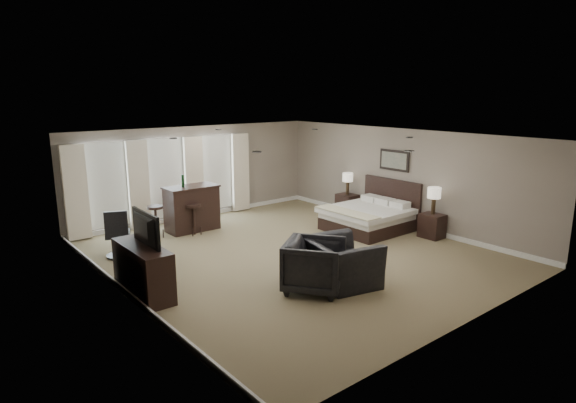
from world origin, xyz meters
TOP-DOWN VIEW (x-y plane):
  - room at (0.00, 0.00)m, footprint 7.60×8.60m
  - window_bay at (-1.00, 4.11)m, footprint 5.25×0.20m
  - bed at (2.58, 0.23)m, footprint 1.96×1.87m
  - nightstand_near at (3.47, -1.22)m, footprint 0.45×0.55m
  - nightstand_far at (3.47, 1.68)m, footprint 0.46×0.56m
  - lamp_near at (3.47, -1.22)m, footprint 0.32×0.32m
  - lamp_far at (3.47, 1.68)m, footprint 0.31×0.31m
  - wall_art at (3.70, 0.23)m, footprint 0.04×0.96m
  - dresser at (-3.45, -0.03)m, footprint 0.51×1.57m
  - tv at (-3.45, -0.03)m, footprint 0.60×1.04m
  - armchair_near at (-0.37, -1.87)m, footprint 1.13×1.47m
  - armchair_far at (-0.97, -1.79)m, footprint 1.38×1.37m
  - bar_counter at (-0.81, 3.10)m, footprint 1.36×0.70m
  - bar_stool_left at (-1.81, 3.09)m, footprint 0.48×0.48m
  - bar_stool_right at (-0.96, 2.72)m, footprint 0.43×0.43m
  - desk_chair at (-3.05, 2.26)m, footprint 0.73×0.73m

SIDE VIEW (x-z plane):
  - nightstand_near at x=3.47m, z-range 0.00..0.60m
  - nightstand_far at x=3.47m, z-range 0.00..0.62m
  - bar_stool_right at x=-0.96m, z-range 0.00..0.78m
  - bar_stool_left at x=-1.81m, z-range 0.00..0.80m
  - dresser at x=-3.45m, z-range 0.00..0.91m
  - armchair_far at x=-0.97m, z-range 0.00..1.04m
  - desk_chair at x=-3.05m, z-range 0.00..1.08m
  - armchair_near at x=-0.37m, z-range 0.00..1.14m
  - bar_counter at x=-0.81m, z-range 0.00..1.18m
  - bed at x=2.58m, z-range 0.00..1.24m
  - lamp_near at x=3.47m, z-range 0.60..1.26m
  - lamp_far at x=3.47m, z-range 0.62..1.25m
  - tv at x=-3.45m, z-range 0.91..1.05m
  - window_bay at x=-1.00m, z-range 0.05..2.35m
  - room at x=0.00m, z-range -0.02..2.62m
  - wall_art at x=3.70m, z-range 1.47..2.03m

